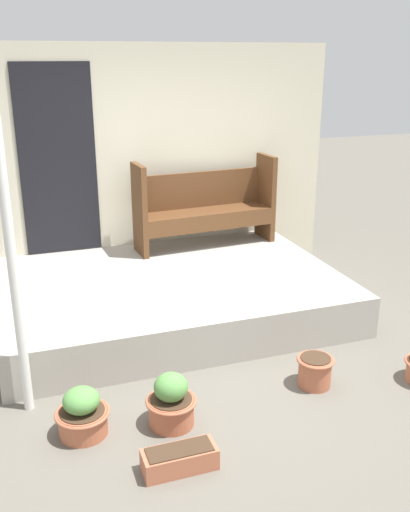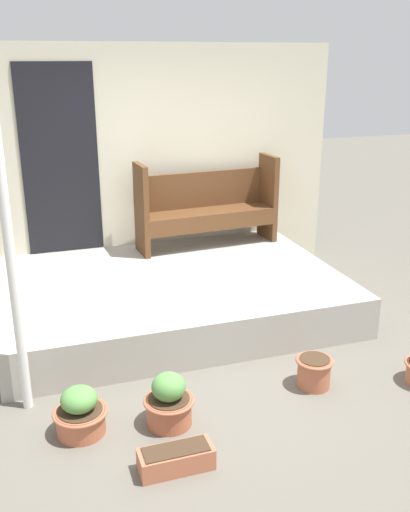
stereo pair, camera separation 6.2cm
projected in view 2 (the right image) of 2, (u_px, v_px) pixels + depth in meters
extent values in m
plane|color=#666056|center=(212.00, 368.00, 4.76)|extent=(24.00, 24.00, 0.00)
cube|color=#A8A399|center=(172.00, 295.00, 5.71)|extent=(3.28, 2.28, 0.40)
cube|color=beige|center=(143.00, 165.00, 6.38)|extent=(4.48, 0.06, 2.60)
cube|color=black|center=(60.00, 161.00, 6.04)|extent=(0.80, 0.02, 2.00)
cylinder|color=white|center=(11.00, 263.00, 3.86)|extent=(0.07, 0.07, 2.27)
cube|color=brown|center=(142.00, 210.00, 6.13)|extent=(0.09, 0.40, 0.99)
cube|color=brown|center=(268.00, 197.00, 6.68)|extent=(0.09, 0.40, 0.99)
cube|color=brown|center=(207.00, 212.00, 6.44)|extent=(1.50, 0.50, 0.04)
cube|color=brown|center=(214.00, 224.00, 6.31)|extent=(1.47, 0.13, 0.15)
cube|color=brown|center=(201.00, 189.00, 6.52)|extent=(1.48, 0.14, 0.41)
cylinder|color=#B26042|center=(81.00, 421.00, 3.92)|extent=(0.33, 0.33, 0.18)
torus|color=#B26042|center=(80.00, 412.00, 3.89)|extent=(0.38, 0.38, 0.02)
cylinder|color=#422D1E|center=(80.00, 410.00, 3.89)|extent=(0.31, 0.31, 0.01)
ellipsoid|color=#599347|center=(79.00, 399.00, 3.86)|extent=(0.25, 0.25, 0.17)
cylinder|color=#B26042|center=(169.00, 411.00, 4.01)|extent=(0.32, 0.32, 0.20)
torus|color=#B26042|center=(169.00, 400.00, 3.98)|extent=(0.36, 0.36, 0.02)
cylinder|color=#422D1E|center=(169.00, 399.00, 3.97)|extent=(0.29, 0.29, 0.01)
ellipsoid|color=#599347|center=(169.00, 387.00, 3.94)|extent=(0.24, 0.24, 0.20)
cylinder|color=#B26042|center=(314.00, 373.00, 4.46)|extent=(0.26, 0.26, 0.24)
torus|color=#B26042|center=(315.00, 361.00, 4.42)|extent=(0.30, 0.30, 0.02)
cylinder|color=#422D1E|center=(315.00, 359.00, 4.42)|extent=(0.24, 0.24, 0.01)
cube|color=#B76647|center=(176.00, 459.00, 3.57)|extent=(0.47, 0.19, 0.14)
cube|color=#422D1E|center=(176.00, 449.00, 3.55)|extent=(0.42, 0.16, 0.01)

